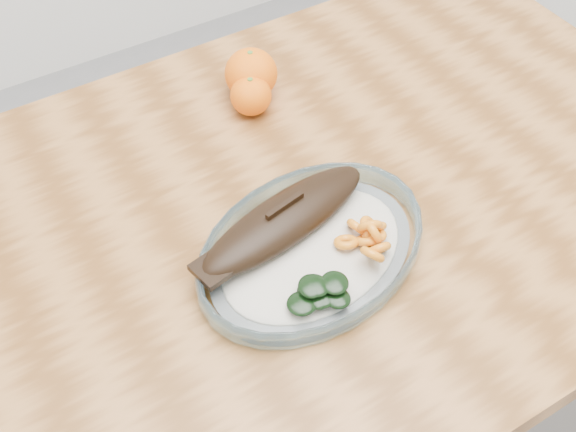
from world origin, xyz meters
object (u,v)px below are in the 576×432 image
Objects in this scene: plated_meal at (311,246)px; orange_right at (251,96)px; dining_table at (319,238)px; orange_left at (251,74)px.

orange_right is at bearing 63.28° from plated_meal.
dining_table is at bearing -90.47° from orange_right.
plated_meal reaches higher than dining_table.
orange_left is at bearing 59.86° from orange_right.
dining_table is 1.73× the size of plated_meal.
orange_right is at bearing -120.14° from orange_left.
orange_left is at bearing 84.61° from dining_table.
orange_left is 1.30× the size of orange_right.
orange_right is at bearing 89.53° from dining_table.
plated_meal and orange_left have the same top height.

